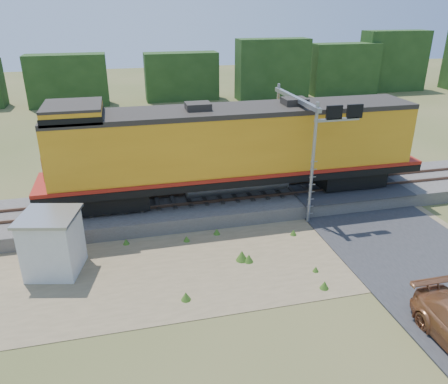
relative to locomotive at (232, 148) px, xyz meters
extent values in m
plane|color=#475123|center=(0.14, -6.00, -3.76)|extent=(140.00, 140.00, 0.00)
cube|color=slate|center=(0.14, 0.00, -3.36)|extent=(70.00, 5.00, 0.80)
cube|color=brown|center=(0.14, -0.72, -2.88)|extent=(70.00, 0.10, 0.16)
cube|color=brown|center=(0.14, 0.72, -2.88)|extent=(70.00, 0.10, 0.16)
cube|color=#8C7754|center=(-1.86, -5.50, -3.74)|extent=(26.00, 8.00, 0.03)
cube|color=#38383A|center=(7.14, 0.00, -2.93)|extent=(7.00, 5.20, 0.06)
cube|color=#38383A|center=(7.14, 16.00, -3.72)|extent=(7.00, 24.00, 0.08)
cube|color=#1B3613|center=(0.14, 32.00, -0.51)|extent=(36.00, 3.00, 6.50)
cube|color=#1B3613|center=(40.14, 32.00, -0.76)|extent=(50.00, 3.00, 6.00)
cube|color=black|center=(-6.82, 0.00, -2.30)|extent=(3.96, 2.53, 0.99)
cube|color=black|center=(7.46, 0.00, -2.30)|extent=(3.96, 2.53, 0.99)
cube|color=black|center=(0.32, 0.00, -1.61)|extent=(21.98, 3.30, 0.40)
cylinder|color=gray|center=(0.32, 0.00, -2.14)|extent=(6.05, 1.32, 1.32)
cube|color=orange|center=(0.32, 0.00, 0.29)|extent=(20.33, 3.19, 3.41)
cube|color=maroon|center=(0.32, 0.00, -1.28)|extent=(21.98, 3.35, 0.20)
cube|color=#28231E|center=(0.32, 0.00, 2.13)|extent=(20.33, 3.24, 0.26)
cube|color=orange|center=(-8.25, 0.00, 2.38)|extent=(2.86, 3.19, 0.77)
cube|color=#28231E|center=(-8.25, 0.00, 2.81)|extent=(2.86, 3.24, 0.13)
cube|color=black|center=(-8.25, 0.00, 2.32)|extent=(2.91, 3.24, 0.38)
cube|color=maroon|center=(-9.90, 0.00, -0.09)|extent=(0.11, 2.20, 1.32)
cube|color=#28231E|center=(-1.88, 0.00, 2.38)|extent=(1.32, 1.10, 0.49)
cube|color=#28231E|center=(3.62, 0.00, 2.38)|extent=(1.32, 1.10, 0.49)
cube|color=silver|center=(-9.41, -4.63, -2.40)|extent=(2.62, 2.62, 2.73)
cube|color=gray|center=(-9.41, -4.63, -0.98)|extent=(2.88, 2.88, 0.13)
cylinder|color=gray|center=(3.68, -2.80, -0.40)|extent=(0.17, 0.17, 6.71)
cylinder|color=gray|center=(3.68, 2.80, -0.40)|extent=(0.17, 0.17, 6.71)
cube|color=gray|center=(3.68, 0.00, 2.57)|extent=(0.24, 6.20, 0.24)
cube|color=gray|center=(4.83, -2.80, 1.99)|extent=(2.49, 0.14, 0.14)
cube|color=black|center=(4.64, -2.80, 2.38)|extent=(0.86, 0.14, 0.72)
cube|color=black|center=(5.79, -2.80, 2.38)|extent=(0.86, 0.14, 0.72)
camera|label=1|loc=(-5.95, -22.82, 7.46)|focal=35.00mm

